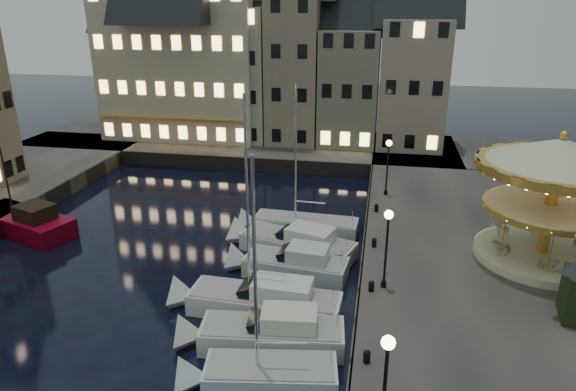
% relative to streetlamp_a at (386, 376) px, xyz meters
% --- Properties ---
extents(ground, '(160.00, 160.00, 0.00)m').
position_rel_streetlamp_a_xyz_m(ground, '(-7.20, 9.00, -4.02)').
color(ground, black).
rests_on(ground, ground).
extents(quay_east, '(16.00, 56.00, 1.30)m').
position_rel_streetlamp_a_xyz_m(quay_east, '(6.80, 15.00, -3.37)').
color(quay_east, '#474442').
rests_on(quay_east, ground).
extents(quay_north, '(44.00, 12.00, 1.30)m').
position_rel_streetlamp_a_xyz_m(quay_north, '(-15.20, 37.00, -3.37)').
color(quay_north, '#474442').
rests_on(quay_north, ground).
extents(quaywall_e, '(0.15, 44.00, 1.30)m').
position_rel_streetlamp_a_xyz_m(quaywall_e, '(-1.20, 15.00, -3.37)').
color(quaywall_e, '#47423A').
rests_on(quaywall_e, ground).
extents(quaywall_n, '(48.00, 0.15, 1.30)m').
position_rel_streetlamp_a_xyz_m(quaywall_n, '(-13.20, 31.00, -3.37)').
color(quaywall_n, '#47423A').
rests_on(quaywall_n, ground).
extents(streetlamp_a, '(0.44, 0.44, 4.17)m').
position_rel_streetlamp_a_xyz_m(streetlamp_a, '(0.00, 0.00, 0.00)').
color(streetlamp_a, black).
rests_on(streetlamp_a, quay_east).
extents(streetlamp_b, '(0.44, 0.44, 4.17)m').
position_rel_streetlamp_a_xyz_m(streetlamp_b, '(0.00, 10.00, 0.00)').
color(streetlamp_b, black).
rests_on(streetlamp_b, quay_east).
extents(streetlamp_c, '(0.44, 0.44, 4.17)m').
position_rel_streetlamp_a_xyz_m(streetlamp_c, '(0.00, 23.50, 0.00)').
color(streetlamp_c, black).
rests_on(streetlamp_c, quay_east).
extents(bollard_a, '(0.30, 0.30, 0.57)m').
position_rel_streetlamp_a_xyz_m(bollard_a, '(-0.60, 4.00, -2.41)').
color(bollard_a, black).
rests_on(bollard_a, quay_east).
extents(bollard_b, '(0.30, 0.30, 0.57)m').
position_rel_streetlamp_a_xyz_m(bollard_b, '(-0.60, 9.50, -2.41)').
color(bollard_b, black).
rests_on(bollard_b, quay_east).
extents(bollard_c, '(0.30, 0.30, 0.57)m').
position_rel_streetlamp_a_xyz_m(bollard_c, '(-0.60, 14.50, -2.41)').
color(bollard_c, black).
rests_on(bollard_c, quay_east).
extents(bollard_d, '(0.30, 0.30, 0.57)m').
position_rel_streetlamp_a_xyz_m(bollard_d, '(-0.60, 20.00, -2.41)').
color(bollard_d, black).
rests_on(bollard_d, quay_east).
extents(townhouse_na, '(5.50, 8.00, 12.80)m').
position_rel_streetlamp_a_xyz_m(townhouse_na, '(-26.70, 39.00, 3.76)').
color(townhouse_na, gray).
rests_on(townhouse_na, quay_north).
extents(townhouse_nb, '(6.16, 8.00, 13.80)m').
position_rel_streetlamp_a_xyz_m(townhouse_nb, '(-21.25, 39.00, 4.26)').
color(townhouse_nb, slate).
rests_on(townhouse_nb, quay_north).
extents(townhouse_nc, '(6.82, 8.00, 14.80)m').
position_rel_streetlamp_a_xyz_m(townhouse_nc, '(-15.20, 39.00, 4.76)').
color(townhouse_nc, '#A9A48E').
rests_on(townhouse_nc, quay_north).
extents(townhouse_nd, '(5.50, 8.00, 15.80)m').
position_rel_streetlamp_a_xyz_m(townhouse_nd, '(-9.45, 39.00, 5.26)').
color(townhouse_nd, gray).
rests_on(townhouse_nd, quay_north).
extents(townhouse_ne, '(6.16, 8.00, 12.80)m').
position_rel_streetlamp_a_xyz_m(townhouse_ne, '(-4.00, 39.00, 3.76)').
color(townhouse_ne, gray).
rests_on(townhouse_ne, quay_north).
extents(townhouse_nf, '(6.82, 8.00, 13.80)m').
position_rel_streetlamp_a_xyz_m(townhouse_nf, '(2.05, 39.00, 4.26)').
color(townhouse_nf, gray).
rests_on(townhouse_nf, quay_north).
extents(hotel_corner, '(17.60, 9.00, 16.80)m').
position_rel_streetlamp_a_xyz_m(hotel_corner, '(-21.20, 39.00, 5.76)').
color(hotel_corner, beige).
rests_on(hotel_corner, quay_north).
extents(motorboat_a, '(6.47, 2.90, 10.63)m').
position_rel_streetlamp_a_xyz_m(motorboat_a, '(-4.93, 3.26, -3.48)').
color(motorboat_a, silver).
rests_on(motorboat_a, ground).
extents(motorboat_b, '(7.60, 2.90, 2.15)m').
position_rel_streetlamp_a_xyz_m(motorboat_b, '(-5.29, 5.93, -3.38)').
color(motorboat_b, silver).
rests_on(motorboat_b, ground).
extents(motorboat_c, '(8.71, 2.58, 11.55)m').
position_rel_streetlamp_a_xyz_m(motorboat_c, '(-6.22, 8.54, -3.34)').
color(motorboat_c, silver).
rests_on(motorboat_c, ground).
extents(motorboat_d, '(6.97, 2.91, 2.15)m').
position_rel_streetlamp_a_xyz_m(motorboat_d, '(-5.34, 12.60, -3.38)').
color(motorboat_d, silver).
rests_on(motorboat_d, ground).
extents(motorboat_e, '(8.18, 4.58, 2.15)m').
position_rel_streetlamp_a_xyz_m(motorboat_e, '(-5.66, 15.37, -3.37)').
color(motorboat_e, silver).
rests_on(motorboat_e, ground).
extents(motorboat_f, '(8.05, 2.40, 10.67)m').
position_rel_streetlamp_a_xyz_m(motorboat_f, '(-5.82, 18.37, -3.49)').
color(motorboat_f, silver).
rests_on(motorboat_f, ground).
extents(red_fishing_boat, '(8.20, 5.12, 6.03)m').
position_rel_streetlamp_a_xyz_m(red_fishing_boat, '(-24.03, 15.08, -3.31)').
color(red_fishing_boat, maroon).
rests_on(red_fishing_boat, ground).
extents(carousel, '(8.33, 8.33, 7.29)m').
position_rel_streetlamp_a_xyz_m(carousel, '(8.64, 14.78, 2.08)').
color(carousel, beige).
rests_on(carousel, quay_east).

